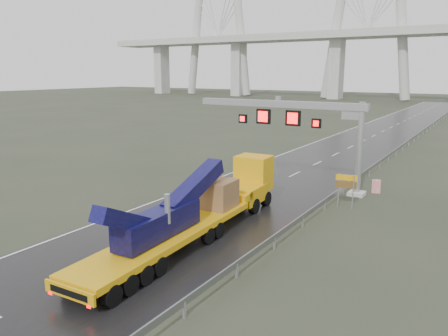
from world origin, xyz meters
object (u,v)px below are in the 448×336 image
Objects in this scene: sign_gantry at (301,120)px; exit_sign_pair at (346,184)px; heavy_haul_truck at (207,204)px; striped_barrier at (376,186)px.

sign_gantry is 6.08× the size of exit_sign_pair.
heavy_haul_truck is (-0.73, -12.47, -3.97)m from sign_gantry.
striped_barrier is (0.90, 5.17, -1.18)m from exit_sign_pair.
heavy_haul_truck is 15.48m from striped_barrier.
exit_sign_pair is 5.38m from striped_barrier.
heavy_haul_truck reaches higher than exit_sign_pair.
sign_gantry is at bearing 130.18° from exit_sign_pair.
exit_sign_pair reaches higher than striped_barrier.
heavy_haul_truck is at bearing -136.44° from exit_sign_pair.
striped_barrier is at bearing 61.61° from heavy_haul_truck.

